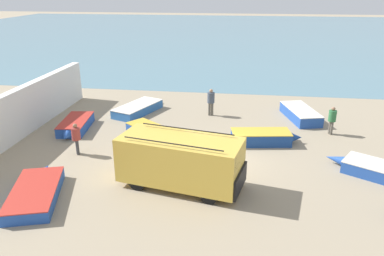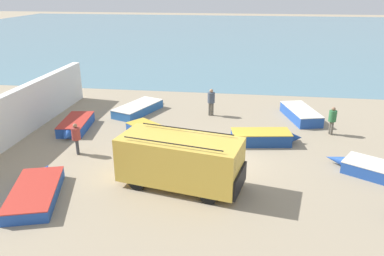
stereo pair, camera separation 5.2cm
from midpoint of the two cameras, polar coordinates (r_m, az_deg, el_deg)
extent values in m
plane|color=gray|center=(18.46, 3.50, -4.83)|extent=(200.00, 200.00, 0.00)
cube|color=slate|center=(69.06, 7.25, 14.17)|extent=(120.00, 80.00, 0.01)
cube|color=silver|center=(22.46, -25.53, 1.58)|extent=(0.50, 16.63, 2.70)
cube|color=gold|center=(15.65, -1.75, -4.82)|extent=(5.39, 3.13, 1.88)
cube|color=black|center=(15.22, 7.43, -7.97)|extent=(0.50, 1.95, 0.85)
cube|color=#1E232D|center=(14.75, 7.32, -4.27)|extent=(0.44, 1.86, 0.60)
cylinder|color=black|center=(16.40, 4.64, -7.01)|extent=(0.73, 0.36, 0.70)
cylinder|color=black|center=(14.82, 2.67, -10.24)|extent=(0.73, 0.36, 0.70)
cylinder|color=black|center=(17.37, -5.42, -5.35)|extent=(0.73, 0.36, 0.70)
cylinder|color=black|center=(15.89, -8.30, -8.16)|extent=(0.73, 0.36, 0.70)
cylinder|color=black|center=(15.94, -0.70, -0.16)|extent=(4.07, 0.89, 0.05)
cylinder|color=black|center=(14.50, -3.01, -2.40)|extent=(4.07, 0.89, 0.05)
cube|color=#234CA3|center=(24.82, 16.28, 2.03)|extent=(2.33, 3.81, 0.64)
cone|color=#234CA3|center=(26.72, 14.54, 3.54)|extent=(0.79, 0.91, 0.61)
cube|color=silver|center=(24.74, 16.34, 2.59)|extent=(1.36, 0.54, 0.05)
cube|color=silver|center=(24.71, 16.36, 2.78)|extent=(2.36, 3.85, 0.04)
cube|color=#234CA3|center=(21.01, -6.12, -0.71)|extent=(3.25, 2.92, 0.60)
cone|color=#234CA3|center=(22.47, -9.15, 0.61)|extent=(0.90, 0.88, 0.57)
cube|color=gold|center=(20.92, -6.15, -0.11)|extent=(0.86, 1.02, 0.05)
cube|color=gold|center=(20.89, -6.15, 0.11)|extent=(3.28, 2.95, 0.04)
cone|color=#234CA3|center=(19.11, 21.12, -4.48)|extent=(1.07, 0.92, 0.51)
cube|color=navy|center=(20.48, 10.50, -1.47)|extent=(3.26, 1.78, 0.65)
cone|color=navy|center=(20.93, 15.57, -1.41)|extent=(0.77, 0.71, 0.62)
cube|color=gold|center=(20.39, 10.55, -0.80)|extent=(0.38, 1.23, 0.05)
cube|color=gold|center=(20.36, 10.57, -0.57)|extent=(3.29, 1.80, 0.04)
cube|color=#234CA3|center=(16.37, -22.71, -9.25)|extent=(2.67, 3.91, 0.47)
cone|color=#234CA3|center=(18.24, -21.26, -5.85)|extent=(0.66, 0.88, 0.44)
cube|color=#B22D23|center=(16.29, -22.79, -8.74)|extent=(1.55, 0.65, 0.05)
cube|color=#B22D23|center=(16.25, -22.84, -8.48)|extent=(2.70, 3.95, 0.04)
cube|color=#234CA3|center=(23.20, -17.17, 0.51)|extent=(1.82, 3.23, 0.56)
cone|color=#234CA3|center=(21.54, -18.57, -1.24)|extent=(0.62, 0.74, 0.53)
cube|color=#B22D23|center=(23.13, -17.23, 1.01)|extent=(1.33, 0.37, 0.05)
cube|color=#B22D23|center=(23.10, -17.25, 1.21)|extent=(1.84, 3.26, 0.04)
cube|color=#2D66AD|center=(25.25, -8.17, 2.89)|extent=(2.78, 4.00, 0.54)
cone|color=#2D66AD|center=(26.98, -5.29, 4.20)|extent=(0.78, 0.94, 0.52)
cube|color=silver|center=(25.19, -8.19, 3.34)|extent=(1.40, 0.70, 0.05)
cube|color=silver|center=(25.16, -8.20, 3.52)|extent=(2.81, 4.04, 0.04)
cylinder|color=#5B564C|center=(22.84, 20.37, 0.11)|extent=(0.15, 0.15, 0.79)
cylinder|color=#5B564C|center=(22.72, 20.60, -0.04)|extent=(0.15, 0.15, 0.79)
cylinder|color=#2D6B3D|center=(22.55, 20.71, 1.72)|extent=(0.43, 0.43, 0.63)
sphere|color=#8C664C|center=(22.43, 20.85, 2.74)|extent=(0.21, 0.21, 0.21)
cylinder|color=#38383D|center=(19.80, -17.02, -2.65)|extent=(0.15, 0.15, 0.79)
cylinder|color=#38383D|center=(19.65, -16.96, -2.83)|extent=(0.15, 0.15, 0.79)
cylinder|color=#993833|center=(19.46, -17.21, -0.82)|extent=(0.43, 0.43, 0.63)
sphere|color=#8C664C|center=(19.32, -17.34, 0.34)|extent=(0.22, 0.22, 0.22)
cylinder|color=#5B564C|center=(24.51, 2.76, 2.91)|extent=(0.16, 0.16, 0.86)
cylinder|color=#5B564C|center=(24.51, 3.18, 2.91)|extent=(0.16, 0.16, 0.86)
cylinder|color=#424C5B|center=(24.28, 3.00, 4.65)|extent=(0.47, 0.47, 0.68)
sphere|color=tan|center=(24.16, 3.03, 5.69)|extent=(0.23, 0.23, 0.23)
camera|label=1|loc=(0.03, -89.92, 0.03)|focal=35.00mm
camera|label=2|loc=(0.03, 90.08, -0.03)|focal=35.00mm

